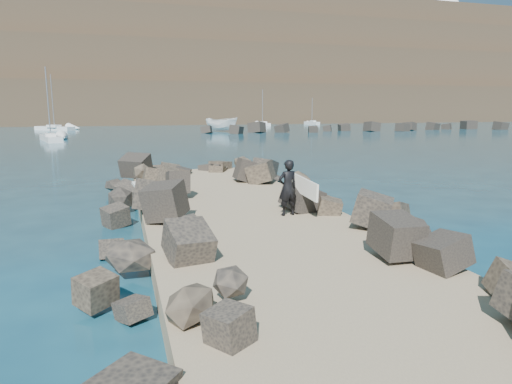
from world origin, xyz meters
TOP-DOWN VIEW (x-y plane):
  - ground at (0.00, 0.00)m, footprint 800.00×800.00m
  - jetty at (0.00, -2.00)m, footprint 6.00×26.00m
  - riprap_left at (-2.90, -1.50)m, footprint 2.60×22.00m
  - riprap_right at (2.90, -1.50)m, footprint 2.60×22.00m
  - breakwater_secondary at (35.00, 55.00)m, footprint 52.00×4.00m
  - headland at (10.00, 160.00)m, footprint 360.00×140.00m
  - surfboard_resting at (-2.67, 1.07)m, footprint 1.15×2.52m
  - boat_imported at (12.43, 60.65)m, footprint 5.85×5.91m
  - surfer_with_board at (1.27, -0.28)m, footprint 0.88×2.08m
  - radome at (129.33, 156.65)m, footprint 11.04×11.04m
  - sailboat_a at (-11.18, 44.23)m, footprint 3.36×7.18m
  - sailboat_d at (25.91, 81.46)m, footprint 1.71×6.44m
  - sailboat_e at (-14.28, 72.60)m, footprint 7.05×6.68m
  - sailboat_f at (39.23, 85.74)m, footprint 2.04×5.06m
  - headland_buildings at (16.81, 152.19)m, footprint 137.50×30.50m

SIDE VIEW (x-z plane):
  - ground at x=0.00m, z-range 0.00..0.00m
  - jetty at x=0.00m, z-range 0.00..0.60m
  - sailboat_e at x=-14.28m, z-range -4.41..5.10m
  - sailboat_a at x=-11.18m, z-range -3.89..4.58m
  - sailboat_d at x=25.91m, z-range -3.54..4.23m
  - sailboat_f at x=39.23m, z-range -2.74..3.44m
  - riprap_left at x=-2.90m, z-range 0.00..1.00m
  - riprap_right at x=2.90m, z-range 0.00..1.00m
  - breakwater_secondary at x=35.00m, z-range 0.00..1.20m
  - surfboard_resting at x=-2.67m, z-range 1.00..1.08m
  - boat_imported at x=12.43m, z-range 0.00..2.33m
  - surfer_with_board at x=1.27m, z-range 0.61..2.29m
  - headland at x=10.00m, z-range 0.00..32.00m
  - headland_buildings at x=16.81m, z-range 31.47..36.47m
  - radome at x=129.33m, z-range 33.42..50.90m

